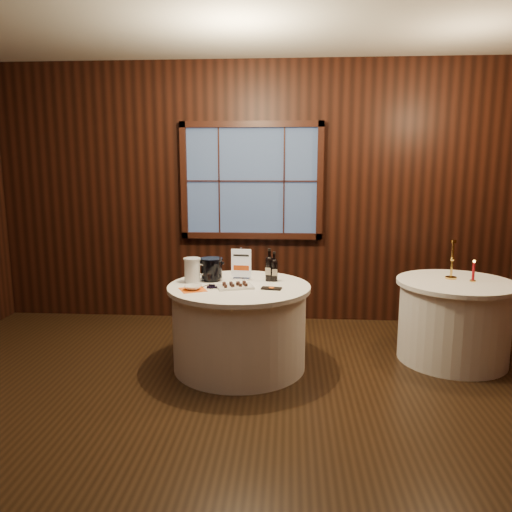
# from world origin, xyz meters

# --- Properties ---
(ground) EXTENTS (6.00, 6.00, 0.00)m
(ground) POSITION_xyz_m (0.00, 0.00, 0.00)
(ground) COLOR black
(ground) RESTS_ON ground
(back_wall) EXTENTS (6.00, 0.10, 3.00)m
(back_wall) POSITION_xyz_m (0.00, 2.48, 1.54)
(back_wall) COLOR black
(back_wall) RESTS_ON ground
(main_table) EXTENTS (1.28, 1.28, 0.77)m
(main_table) POSITION_xyz_m (0.00, 1.00, 0.39)
(main_table) COLOR white
(main_table) RESTS_ON ground
(side_table) EXTENTS (1.08, 1.08, 0.77)m
(side_table) POSITION_xyz_m (2.00, 1.30, 0.39)
(side_table) COLOR white
(side_table) RESTS_ON ground
(sign_stand) EXTENTS (0.19, 0.10, 0.30)m
(sign_stand) POSITION_xyz_m (-0.00, 1.22, 0.87)
(sign_stand) COLOR silver
(sign_stand) RESTS_ON main_table
(port_bottle_left) EXTENTS (0.07, 0.08, 0.30)m
(port_bottle_left) POSITION_xyz_m (0.26, 1.19, 0.90)
(port_bottle_left) COLOR black
(port_bottle_left) RESTS_ON main_table
(port_bottle_right) EXTENTS (0.07, 0.07, 0.28)m
(port_bottle_right) POSITION_xyz_m (0.31, 1.18, 0.89)
(port_bottle_right) COLOR black
(port_bottle_right) RESTS_ON main_table
(ice_bucket) EXTENTS (0.21, 0.21, 0.21)m
(ice_bucket) POSITION_xyz_m (-0.27, 1.16, 0.88)
(ice_bucket) COLOR black
(ice_bucket) RESTS_ON main_table
(chocolate_plate) EXTENTS (0.36, 0.29, 0.04)m
(chocolate_plate) POSITION_xyz_m (-0.03, 0.91, 0.79)
(chocolate_plate) COLOR white
(chocolate_plate) RESTS_ON main_table
(chocolate_box) EXTENTS (0.18, 0.12, 0.01)m
(chocolate_box) POSITION_xyz_m (0.29, 0.87, 0.78)
(chocolate_box) COLOR black
(chocolate_box) RESTS_ON main_table
(grape_bunch) EXTENTS (0.15, 0.07, 0.03)m
(grape_bunch) POSITION_xyz_m (-0.23, 0.87, 0.79)
(grape_bunch) COLOR black
(grape_bunch) RESTS_ON main_table
(glass_pitcher) EXTENTS (0.21, 0.16, 0.22)m
(glass_pitcher) POSITION_xyz_m (-0.44, 1.09, 0.88)
(glass_pitcher) COLOR silver
(glass_pitcher) RESTS_ON main_table
(orange_napkin) EXTENTS (0.28, 0.28, 0.00)m
(orange_napkin) POSITION_xyz_m (-0.38, 0.80, 0.77)
(orange_napkin) COLOR orange
(orange_napkin) RESTS_ON main_table
(cracker_bowl) EXTENTS (0.15, 0.15, 0.04)m
(cracker_bowl) POSITION_xyz_m (-0.38, 0.80, 0.79)
(cracker_bowl) COLOR white
(cracker_bowl) RESTS_ON orange_napkin
(brass_candlestick) EXTENTS (0.11, 0.11, 0.37)m
(brass_candlestick) POSITION_xyz_m (1.98, 1.39, 0.90)
(brass_candlestick) COLOR gold
(brass_candlestick) RESTS_ON side_table
(red_candle) EXTENTS (0.05, 0.05, 0.20)m
(red_candle) POSITION_xyz_m (2.14, 1.29, 0.85)
(red_candle) COLOR gold
(red_candle) RESTS_ON side_table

